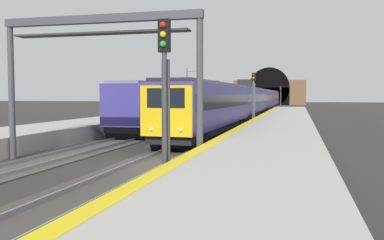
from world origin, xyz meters
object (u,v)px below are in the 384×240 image
(catenary_mast_near, at_px, (187,90))
(railway_signal_far, at_px, (281,94))
(railway_signal_near, at_px, (165,87))
(train_main_approaching, at_px, (254,101))
(railway_signal_mid, at_px, (254,95))
(overhead_signal_gantry, at_px, (99,49))
(train_adjacent_platform, at_px, (213,100))

(catenary_mast_near, bearing_deg, railway_signal_far, -23.28)
(railway_signal_near, distance_m, railway_signal_far, 89.34)
(railway_signal_near, xyz_separation_m, railway_signal_far, (89.34, 0.00, -0.19))
(train_main_approaching, relative_size, railway_signal_near, 14.42)
(railway_signal_mid, bearing_deg, train_main_approaching, -174.12)
(train_main_approaching, distance_m, railway_signal_near, 45.48)
(railway_signal_far, xyz_separation_m, overhead_signal_gantry, (-85.28, 4.32, 1.93))
(train_adjacent_platform, relative_size, railway_signal_mid, 11.46)
(train_main_approaching, height_order, catenary_mast_near, catenary_mast_near)
(train_adjacent_platform, height_order, railway_signal_near, railway_signal_near)
(train_main_approaching, xyz_separation_m, overhead_signal_gantry, (-41.37, 2.47, 2.80))
(railway_signal_near, bearing_deg, train_main_approaching, -177.67)
(railway_signal_near, relative_size, catenary_mast_near, 0.72)
(railway_signal_far, xyz_separation_m, catenary_mast_near, (-33.15, 14.26, 0.80))
(train_main_approaching, distance_m, overhead_signal_gantry, 41.54)
(train_main_approaching, distance_m, catenary_mast_near, 16.51)
(railway_signal_mid, relative_size, catenary_mast_near, 0.67)
(railway_signal_near, distance_m, railway_signal_mid, 27.51)
(railway_signal_near, height_order, railway_signal_far, railway_signal_near)
(railway_signal_near, xyz_separation_m, railway_signal_mid, (27.51, 0.00, -0.28))
(catenary_mast_near, bearing_deg, train_main_approaching, -130.92)
(train_main_approaching, relative_size, train_adjacent_platform, 1.34)
(train_main_approaching, distance_m, railway_signal_mid, 18.03)
(train_adjacent_platform, height_order, catenary_mast_near, catenary_mast_near)
(railway_signal_near, bearing_deg, overhead_signal_gantry, -133.23)
(railway_signal_mid, height_order, railway_signal_far, railway_signal_mid)
(train_adjacent_platform, relative_size, overhead_signal_gantry, 6.27)
(train_main_approaching, distance_m, railway_signal_far, 43.95)
(railway_signal_near, bearing_deg, catenary_mast_near, -165.76)
(train_main_approaching, height_order, railway_signal_far, railway_signal_far)
(train_main_approaching, relative_size, catenary_mast_near, 10.34)
(railway_signal_mid, distance_m, catenary_mast_near, 32.04)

